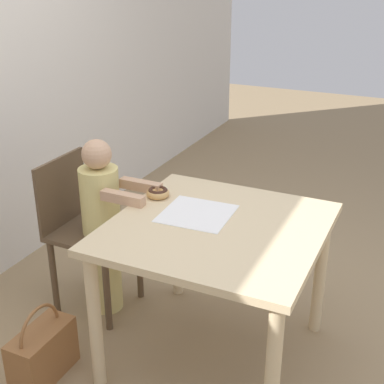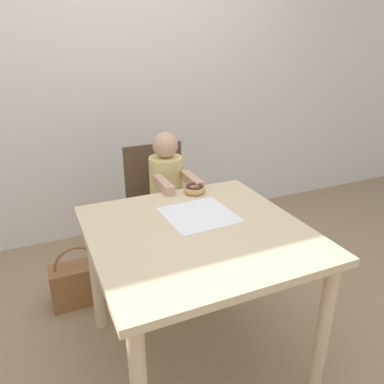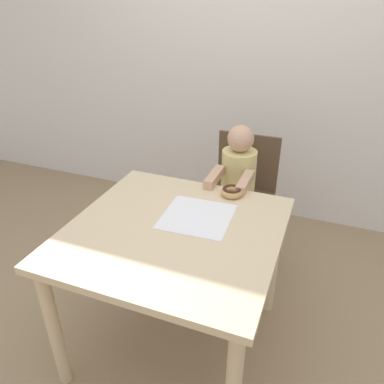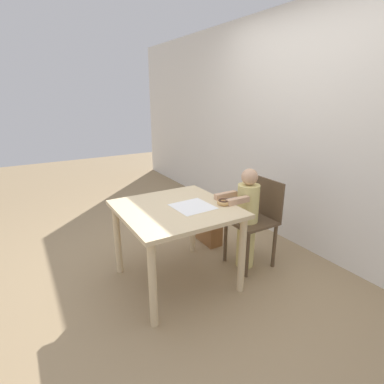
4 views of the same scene
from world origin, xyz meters
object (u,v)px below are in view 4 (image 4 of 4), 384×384
Objects in this scene: child_figure at (247,218)px; donut at (224,202)px; chair at (255,220)px; handbag at (209,231)px.

child_figure is 8.63× the size of donut.
child_figure reaches higher than chair.
child_figure reaches higher than donut.
donut is 0.92m from handbag.
chair is 0.87× the size of child_figure.
chair is at bearing 96.30° from donut.
donut reaches higher than handbag.
chair is 2.23× the size of handbag.
chair is at bearing 90.00° from child_figure.
donut is at bearing -83.70° from chair.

